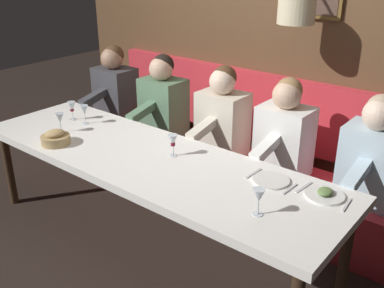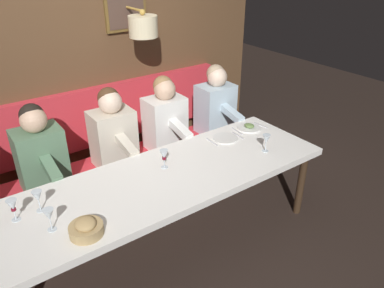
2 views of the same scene
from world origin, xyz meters
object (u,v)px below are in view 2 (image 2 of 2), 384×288
at_px(dining_table, 159,185).
at_px(wine_glass_2, 49,215).
at_px(diner_middle, 113,130).
at_px(diner_far, 40,151).
at_px(wine_glass_1, 164,155).
at_px(diner_near, 165,116).
at_px(wine_glass_4, 266,140).
at_px(wine_glass_3, 13,206).
at_px(diner_nearest, 216,102).
at_px(wine_glass_0, 38,197).
at_px(bread_bowl, 86,228).

relative_size(dining_table, wine_glass_2, 18.08).
height_order(diner_middle, wine_glass_2, diner_middle).
bearing_deg(diner_far, diner_middle, -90.00).
relative_size(diner_middle, wine_glass_1, 4.82).
height_order(diner_near, wine_glass_4, diner_near).
xyz_separation_m(wine_glass_3, wine_glass_4, (-0.30, -2.06, 0.00)).
bearing_deg(diner_nearest, diner_middle, 90.00).
relative_size(diner_nearest, wine_glass_3, 4.82).
height_order(diner_nearest, diner_far, same).
distance_m(wine_glass_0, bread_bowl, 0.46).
relative_size(dining_table, wine_glass_0, 18.08).
xyz_separation_m(wine_glass_2, wine_glass_3, (0.24, 0.17, -0.00)).
relative_size(wine_glass_2, bread_bowl, 0.75).
bearing_deg(wine_glass_1, diner_nearest, -56.84).
height_order(diner_near, wine_glass_0, diner_near).
bearing_deg(bread_bowl, diner_nearest, -59.85).
height_order(diner_nearest, diner_near, same).
distance_m(wine_glass_0, wine_glass_4, 1.92).
height_order(wine_glass_0, wine_glass_1, same).
bearing_deg(bread_bowl, diner_near, -48.71).
relative_size(diner_far, wine_glass_1, 4.82).
relative_size(dining_table, wine_glass_4, 18.08).
distance_m(wine_glass_1, wine_glass_4, 0.94).
bearing_deg(wine_glass_3, wine_glass_0, -88.39).
distance_m(diner_far, wine_glass_2, 1.02).
xyz_separation_m(diner_nearest, diner_near, (0.00, 0.68, 0.00)).
relative_size(diner_far, wine_glass_4, 4.82).
height_order(wine_glass_0, bread_bowl, wine_glass_0).
bearing_deg(wine_glass_0, wine_glass_2, -179.65).
relative_size(diner_near, bread_bowl, 3.60).
distance_m(dining_table, wine_glass_4, 1.05).
bearing_deg(wine_glass_1, diner_near, -32.52).
height_order(diner_near, bread_bowl, diner_near).
height_order(diner_middle, wine_glass_3, diner_middle).
bearing_deg(wine_glass_0, diner_far, -16.35).
distance_m(wine_glass_1, wine_glass_3, 1.18).
relative_size(wine_glass_3, bread_bowl, 0.75).
bearing_deg(diner_nearest, bread_bowl, 120.15).
relative_size(dining_table, diner_near, 3.75).
xyz_separation_m(wine_glass_1, wine_glass_3, (0.01, 1.18, 0.00)).
bearing_deg(wine_glass_2, wine_glass_0, 0.35).
height_order(diner_near, diner_middle, same).
height_order(dining_table, diner_near, diner_near).
height_order(wine_glass_1, wine_glass_2, same).
bearing_deg(wine_glass_2, wine_glass_4, -91.88).
height_order(diner_nearest, wine_glass_2, diner_nearest).
relative_size(wine_glass_1, wine_glass_2, 1.00).
height_order(diner_middle, bread_bowl, diner_middle).
distance_m(dining_table, diner_far, 1.11).
bearing_deg(wine_glass_0, diner_middle, -50.55).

